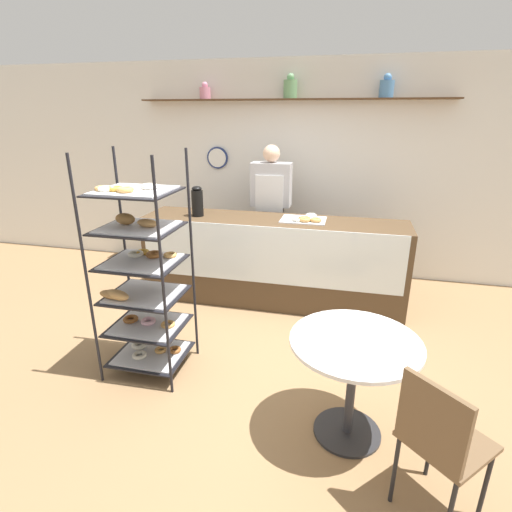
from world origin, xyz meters
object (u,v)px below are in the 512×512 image
Objects in this scene: person_worker at (271,211)px; cafe_table at (353,364)px; pastry_rack at (141,276)px; cafe_chair at (439,437)px; donut_tray_counter at (306,219)px; coffee_carafe at (197,202)px.

person_worker reaches higher than cafe_table.
pastry_rack is 2.17m from person_worker.
cafe_table is (1.67, -0.38, -0.29)m from pastry_rack.
cafe_chair is at bearing -50.78° from cafe_table.
pastry_rack is at bearing 167.27° from cafe_table.
cafe_table is 2.03m from donut_tray_counter.
pastry_rack is 1.90m from donut_tray_counter.
cafe_table is 2.61m from coffee_carafe.
coffee_carafe is 1.21m from donut_tray_counter.
person_worker is at bearing 73.18° from pastry_rack.
pastry_rack reaches higher than cafe_table.
pastry_rack reaches higher than coffee_carafe.
donut_tray_counter is at bearing 106.24° from cafe_table.
coffee_carafe is at bearing 93.31° from pastry_rack.
person_worker is 5.12× the size of coffee_carafe.
coffee_carafe reaches higher than cafe_chair.
cafe_table is 0.67m from cafe_chair.
coffee_carafe is at bearing -177.02° from donut_tray_counter.
coffee_carafe is (-0.71, -0.61, 0.20)m from person_worker.
donut_tray_counter is (-0.56, 1.91, 0.44)m from cafe_table.
donut_tray_counter is at bearing 2.98° from coffee_carafe.
donut_tray_counter is at bearing 53.75° from pastry_rack.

